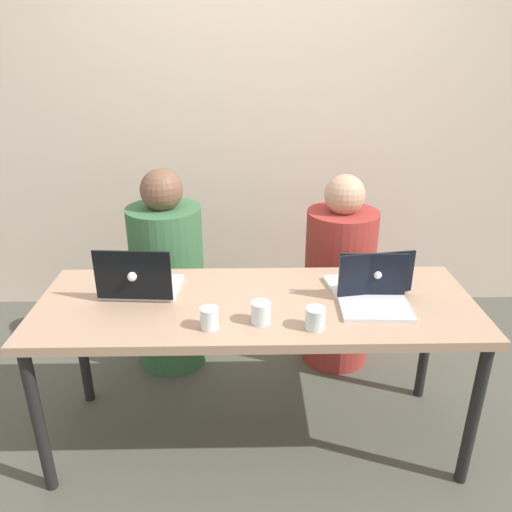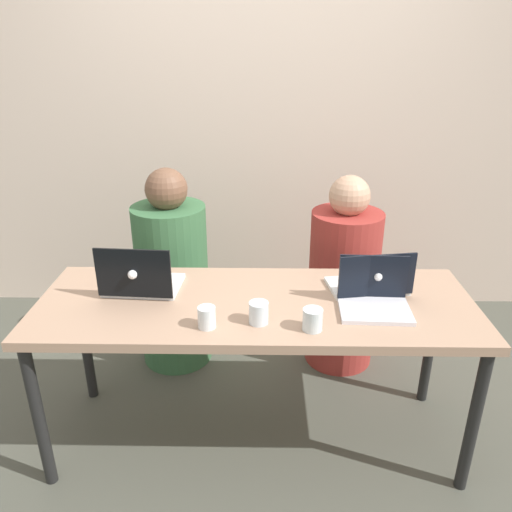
{
  "view_description": "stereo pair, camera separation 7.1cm",
  "coord_description": "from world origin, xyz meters",
  "px_view_note": "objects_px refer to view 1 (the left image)",
  "views": [
    {
      "loc": [
        -0.04,
        -1.86,
        1.75
      ],
      "look_at": [
        0.0,
        0.07,
        0.91
      ],
      "focal_mm": 35.0,
      "sensor_mm": 36.0,
      "label": 1
    },
    {
      "loc": [
        0.03,
        -1.86,
        1.75
      ],
      "look_at": [
        0.0,
        0.07,
        0.91
      ],
      "focal_mm": 35.0,
      "sensor_mm": 36.0,
      "label": 2
    }
  ],
  "objects_px": {
    "laptop_back_left": "(140,283)",
    "water_glass_center": "(261,314)",
    "person_on_right": "(338,282)",
    "water_glass_left": "(209,320)",
    "laptop_front_right": "(374,296)",
    "laptop_back_right": "(369,281)",
    "person_on_left": "(169,281)",
    "water_glass_right": "(315,320)"
  },
  "relations": [
    {
      "from": "laptop_front_right",
      "to": "laptop_back_right",
      "type": "distance_m",
      "value": 0.14
    },
    {
      "from": "laptop_front_right",
      "to": "person_on_left",
      "type": "bearing_deg",
      "value": 146.27
    },
    {
      "from": "laptop_back_right",
      "to": "person_on_left",
      "type": "bearing_deg",
      "value": -39.05
    },
    {
      "from": "person_on_left",
      "to": "laptop_back_left",
      "type": "bearing_deg",
      "value": 89.08
    },
    {
      "from": "person_on_right",
      "to": "laptop_back_left",
      "type": "xyz_separation_m",
      "value": [
        -0.98,
        -0.57,
        0.29
      ]
    },
    {
      "from": "laptop_front_right",
      "to": "laptop_back_right",
      "type": "relative_size",
      "value": 0.81
    },
    {
      "from": "laptop_front_right",
      "to": "laptop_back_right",
      "type": "xyz_separation_m",
      "value": [
        0.01,
        0.14,
        -0.0
      ]
    },
    {
      "from": "laptop_front_right",
      "to": "laptop_back_left",
      "type": "distance_m",
      "value": 1.0
    },
    {
      "from": "person_on_left",
      "to": "person_on_right",
      "type": "bearing_deg",
      "value": -178.39
    },
    {
      "from": "person_on_left",
      "to": "water_glass_right",
      "type": "height_order",
      "value": "person_on_left"
    },
    {
      "from": "water_glass_right",
      "to": "person_on_right",
      "type": "bearing_deg",
      "value": 73.49
    },
    {
      "from": "person_on_left",
      "to": "laptop_back_right",
      "type": "height_order",
      "value": "person_on_left"
    },
    {
      "from": "laptop_back_right",
      "to": "person_on_right",
      "type": "bearing_deg",
      "value": -97.36
    },
    {
      "from": "person_on_right",
      "to": "laptop_front_right",
      "type": "distance_m",
      "value": 0.76
    },
    {
      "from": "person_on_right",
      "to": "water_glass_left",
      "type": "height_order",
      "value": "person_on_right"
    },
    {
      "from": "person_on_left",
      "to": "water_glass_center",
      "type": "height_order",
      "value": "person_on_left"
    },
    {
      "from": "person_on_left",
      "to": "water_glass_left",
      "type": "bearing_deg",
      "value": 110.44
    },
    {
      "from": "water_glass_left",
      "to": "water_glass_center",
      "type": "height_order",
      "value": "water_glass_center"
    },
    {
      "from": "laptop_back_left",
      "to": "water_glass_center",
      "type": "xyz_separation_m",
      "value": [
        0.52,
        -0.25,
        -0.01
      ]
    },
    {
      "from": "laptop_back_left",
      "to": "laptop_front_right",
      "type": "bearing_deg",
      "value": 176.43
    },
    {
      "from": "person_on_right",
      "to": "person_on_left",
      "type": "bearing_deg",
      "value": -11.87
    },
    {
      "from": "laptop_back_right",
      "to": "laptop_back_left",
      "type": "bearing_deg",
      "value": -8.49
    },
    {
      "from": "person_on_left",
      "to": "laptop_front_right",
      "type": "bearing_deg",
      "value": 145.55
    },
    {
      "from": "laptop_back_right",
      "to": "water_glass_center",
      "type": "bearing_deg",
      "value": 19.78
    },
    {
      "from": "water_glass_center",
      "to": "water_glass_right",
      "type": "xyz_separation_m",
      "value": [
        0.21,
        -0.05,
        -0.0
      ]
    },
    {
      "from": "person_on_left",
      "to": "laptop_back_right",
      "type": "distance_m",
      "value": 1.15
    },
    {
      "from": "laptop_back_left",
      "to": "water_glass_center",
      "type": "relative_size",
      "value": 3.82
    },
    {
      "from": "person_on_left",
      "to": "water_glass_center",
      "type": "xyz_separation_m",
      "value": [
        0.49,
        -0.83,
        0.26
      ]
    },
    {
      "from": "water_glass_left",
      "to": "laptop_back_left",
      "type": "bearing_deg",
      "value": 137.68
    },
    {
      "from": "laptop_back_right",
      "to": "water_glass_center",
      "type": "height_order",
      "value": "laptop_back_right"
    },
    {
      "from": "water_glass_left",
      "to": "laptop_back_right",
      "type": "bearing_deg",
      "value": 24.07
    },
    {
      "from": "person_on_left",
      "to": "laptop_back_right",
      "type": "relative_size",
      "value": 3.17
    },
    {
      "from": "person_on_right",
      "to": "water_glass_left",
      "type": "distance_m",
      "value": 1.12
    },
    {
      "from": "person_on_left",
      "to": "laptop_front_right",
      "type": "distance_m",
      "value": 1.22
    },
    {
      "from": "person_on_left",
      "to": "water_glass_right",
      "type": "xyz_separation_m",
      "value": [
        0.7,
        -0.87,
        0.26
      ]
    },
    {
      "from": "laptop_front_right",
      "to": "water_glass_left",
      "type": "distance_m",
      "value": 0.69
    },
    {
      "from": "laptop_back_left",
      "to": "water_glass_right",
      "type": "xyz_separation_m",
      "value": [
        0.72,
        -0.3,
        -0.01
      ]
    },
    {
      "from": "person_on_right",
      "to": "water_glass_left",
      "type": "bearing_deg",
      "value": 40.61
    },
    {
      "from": "laptop_back_left",
      "to": "water_glass_left",
      "type": "relative_size",
      "value": 3.92
    },
    {
      "from": "laptop_back_left",
      "to": "person_on_left",
      "type": "bearing_deg",
      "value": -88.57
    },
    {
      "from": "person_on_right",
      "to": "water_glass_center",
      "type": "xyz_separation_m",
      "value": [
        -0.46,
        -0.83,
        0.28
      ]
    },
    {
      "from": "water_glass_center",
      "to": "water_glass_right",
      "type": "bearing_deg",
      "value": -12.81
    }
  ]
}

